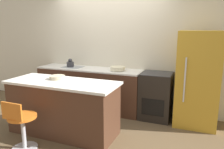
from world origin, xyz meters
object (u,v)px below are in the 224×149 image
at_px(oven_range, 156,96).
at_px(mixing_bowl, 118,68).
at_px(kettle, 70,64).
at_px(refrigerator, 198,79).
at_px(stool_chair, 22,126).

distance_m(oven_range, mixing_bowl, 0.94).
bearing_deg(kettle, refrigerator, -0.08).
bearing_deg(oven_range, kettle, -179.28).
xyz_separation_m(oven_range, stool_chair, (-1.58, -1.92, -0.08)).
xyz_separation_m(refrigerator, stool_chair, (-2.32, -1.89, -0.48)).
distance_m(refrigerator, stool_chair, 3.03).
bearing_deg(kettle, mixing_bowl, 0.00).
bearing_deg(kettle, oven_range, 0.72).
height_order(oven_range, kettle, kettle).
relative_size(refrigerator, mixing_bowl, 5.75).
relative_size(stool_chair, mixing_bowl, 2.60).
bearing_deg(refrigerator, stool_chair, -140.72).
bearing_deg(oven_range, mixing_bowl, -178.26).
bearing_deg(mixing_bowl, stool_chair, -112.23).
bearing_deg(oven_range, stool_chair, -129.37).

